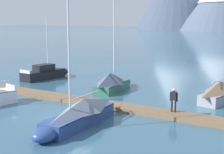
{
  "coord_description": "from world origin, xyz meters",
  "views": [
    {
      "loc": [
        13.73,
        -18.08,
        6.64
      ],
      "look_at": [
        0.0,
        6.0,
        2.0
      ],
      "focal_mm": 53.99,
      "sensor_mm": 36.0,
      "label": 1
    }
  ],
  "objects_px": {
    "person_on_dock": "(174,99)",
    "sailboat_mid_dock_port": "(113,82)",
    "sailboat_far_berth": "(223,91)",
    "sailboat_nearest_berth": "(46,73)",
    "sailboat_mid_dock_starboard": "(78,114)",
    "mooring_buoy_channel_marker": "(5,96)"
  },
  "relations": [
    {
      "from": "sailboat_nearest_berth",
      "to": "sailboat_far_berth",
      "type": "relative_size",
      "value": 0.91
    },
    {
      "from": "sailboat_mid_dock_starboard",
      "to": "sailboat_far_berth",
      "type": "xyz_separation_m",
      "value": [
        6.54,
        11.46,
        0.04
      ]
    },
    {
      "from": "sailboat_nearest_berth",
      "to": "mooring_buoy_channel_marker",
      "type": "bearing_deg",
      "value": -69.64
    },
    {
      "from": "sailboat_far_berth",
      "to": "mooring_buoy_channel_marker",
      "type": "distance_m",
      "value": 18.55
    },
    {
      "from": "sailboat_far_berth",
      "to": "mooring_buoy_channel_marker",
      "type": "height_order",
      "value": "sailboat_far_berth"
    },
    {
      "from": "sailboat_mid_dock_port",
      "to": "mooring_buoy_channel_marker",
      "type": "distance_m",
      "value": 9.98
    },
    {
      "from": "sailboat_far_berth",
      "to": "sailboat_nearest_berth",
      "type": "bearing_deg",
      "value": 175.98
    },
    {
      "from": "sailboat_far_berth",
      "to": "person_on_dock",
      "type": "height_order",
      "value": "sailboat_far_berth"
    },
    {
      "from": "person_on_dock",
      "to": "sailboat_mid_dock_port",
      "type": "bearing_deg",
      "value": 145.39
    },
    {
      "from": "sailboat_mid_dock_port",
      "to": "sailboat_far_berth",
      "type": "xyz_separation_m",
      "value": [
        10.1,
        0.71,
        -0.01
      ]
    },
    {
      "from": "sailboat_mid_dock_port",
      "to": "person_on_dock",
      "type": "height_order",
      "value": "sailboat_mid_dock_port"
    },
    {
      "from": "sailboat_mid_dock_starboard",
      "to": "sailboat_mid_dock_port",
      "type": "bearing_deg",
      "value": 108.28
    },
    {
      "from": "sailboat_nearest_berth",
      "to": "sailboat_far_berth",
      "type": "height_order",
      "value": "sailboat_far_berth"
    },
    {
      "from": "sailboat_mid_dock_port",
      "to": "sailboat_far_berth",
      "type": "height_order",
      "value": "sailboat_mid_dock_port"
    },
    {
      "from": "sailboat_mid_dock_starboard",
      "to": "mooring_buoy_channel_marker",
      "type": "xyz_separation_m",
      "value": [
        -10.05,
        3.19,
        -0.56
      ]
    },
    {
      "from": "sailboat_mid_dock_port",
      "to": "mooring_buoy_channel_marker",
      "type": "relative_size",
      "value": 16.97
    },
    {
      "from": "sailboat_mid_dock_starboard",
      "to": "sailboat_nearest_berth",
      "type": "bearing_deg",
      "value": 136.66
    },
    {
      "from": "sailboat_nearest_berth",
      "to": "sailboat_far_berth",
      "type": "distance_m",
      "value": 20.24
    },
    {
      "from": "sailboat_mid_dock_port",
      "to": "sailboat_far_berth",
      "type": "relative_size",
      "value": 1.17
    },
    {
      "from": "sailboat_far_berth",
      "to": "person_on_dock",
      "type": "relative_size",
      "value": 4.65
    },
    {
      "from": "sailboat_nearest_berth",
      "to": "person_on_dock",
      "type": "relative_size",
      "value": 4.24
    },
    {
      "from": "sailboat_mid_dock_port",
      "to": "mooring_buoy_channel_marker",
      "type": "xyz_separation_m",
      "value": [
        -6.5,
        -7.55,
        -0.61
      ]
    }
  ]
}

